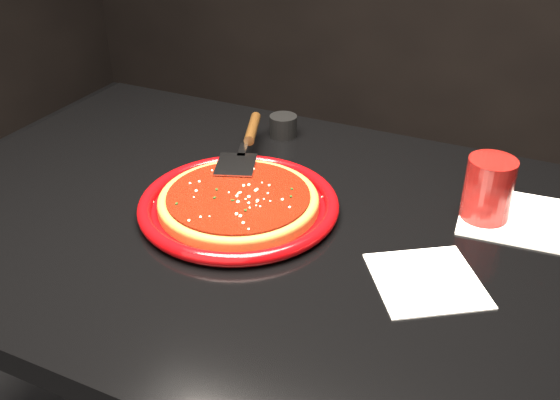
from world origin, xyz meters
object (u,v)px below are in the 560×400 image
at_px(pizza_server, 246,144).
at_px(ramekin, 283,126).
at_px(plate, 239,205).
at_px(cup, 488,190).
at_px(table, 268,383).

distance_m(pizza_server, ramekin, 0.14).
relative_size(plate, ramekin, 5.89).
height_order(pizza_server, cup, cup).
bearing_deg(table, ramekin, 109.80).
bearing_deg(pizza_server, table, -73.64).
xyz_separation_m(table, ramekin, (-0.11, 0.30, 0.40)).
height_order(pizza_server, ramekin, pizza_server).
bearing_deg(plate, pizza_server, 113.67).
bearing_deg(cup, pizza_server, 179.19).
height_order(table, ramekin, ramekin).
bearing_deg(ramekin, cup, -19.21).
distance_m(table, plate, 0.39).
bearing_deg(ramekin, pizza_server, -94.14).
height_order(table, plate, plate).
distance_m(cup, ramekin, 0.45).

